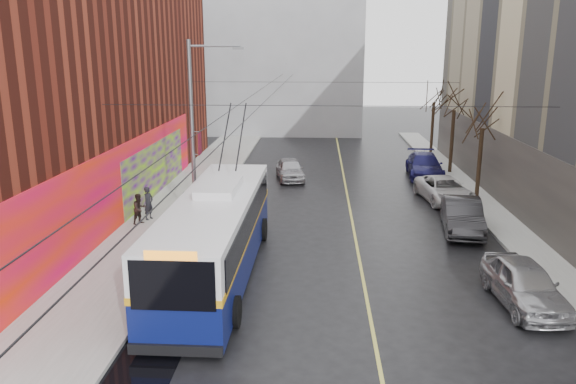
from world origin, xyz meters
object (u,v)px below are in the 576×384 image
parked_car_c (444,190)px  pedestrian_c (188,209)px  tree_mid (455,99)px  pedestrian_b (139,209)px  parked_car_d (424,166)px  tree_near (483,115)px  parked_car_a (524,284)px  following_car (290,169)px  pedestrian_a (149,203)px  streetlight_pole (195,130)px  tree_far (435,93)px  parked_car_b (462,216)px  trolleybus (216,234)px

parked_car_c → pedestrian_c: bearing=-164.7°
tree_mid → pedestrian_b: size_ratio=4.36×
parked_car_d → tree_near: bearing=-67.5°
parked_car_a → parked_car_c: 13.48m
following_car → pedestrian_a: 11.98m
tree_mid → parked_car_a: size_ratio=1.46×
streetlight_pole → pedestrian_c: bearing=-143.3°
tree_near → pedestrian_c: 17.30m
streetlight_pole → pedestrian_c: streetlight_pole is taller
tree_far → pedestrian_c: bearing=-127.5°
parked_car_c → pedestrian_a: size_ratio=3.00×
parked_car_c → pedestrian_b: (-16.06, -5.57, 0.21)m
parked_car_d → pedestrian_c: 18.27m
pedestrian_c → parked_car_c: bearing=-130.5°
tree_far → pedestrian_c: 25.97m
streetlight_pole → pedestrian_a: streetlight_pole is taller
parked_car_a → pedestrian_b: (-15.88, 7.91, 0.14)m
streetlight_pole → pedestrian_b: streetlight_pole is taller
parked_car_a → pedestrian_c: 15.48m
tree_near → parked_car_b: 7.70m
parked_car_a → pedestrian_a: size_ratio=2.70×
parked_car_b → tree_mid: bearing=87.3°
streetlight_pole → pedestrian_c: 3.87m
tree_near → parked_car_c: size_ratio=1.26×
tree_near → parked_car_a: (-2.18, -14.04, -4.20)m
trolleybus → parked_car_d: (11.17, 17.84, -0.89)m
parked_car_c → parked_car_a: bearing=-98.5°
parked_car_b → following_car: (-8.84, 10.64, -0.09)m
parked_car_c → parked_car_d: 6.41m
following_car → tree_far: bearing=30.6°
trolleybus → parked_car_c: 16.01m
parked_car_b → following_car: 13.83m
parked_car_d → pedestrian_c: (-13.60, -12.20, 0.22)m
parked_car_a → parked_car_d: (0.18, 19.89, 0.02)m
tree_mid → pedestrian_a: (-17.84, -12.35, -4.26)m
tree_near → pedestrian_a: (-17.84, -5.35, -3.98)m
tree_near → following_car: size_ratio=1.53×
tree_far → pedestrian_a: size_ratio=3.88×
pedestrian_b → tree_far: bearing=-6.1°
tree_mid → tree_near: bearing=-90.0°
streetlight_pole → pedestrian_a: (-2.70, 0.65, -3.85)m
parked_car_b → pedestrian_c: bearing=-171.2°
parked_car_c → following_car: size_ratio=1.22×
parked_car_b → pedestrian_c: (-13.28, -0.31, 0.22)m
trolleybus → parked_car_d: trolleybus is taller
tree_mid → parked_car_c: bearing=-104.8°
pedestrian_a → pedestrian_b: bearing=-174.9°
streetlight_pole → tree_near: bearing=21.6°
parked_car_a → parked_car_c: bearing=85.4°
parked_car_a → tree_mid: bearing=80.3°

